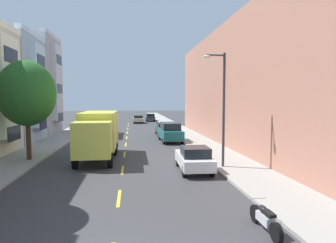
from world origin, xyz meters
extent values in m
plane|color=#38383A|center=(0.00, 30.00, 0.00)|extent=(160.00, 160.00, 0.00)
cube|color=#99968E|center=(-7.10, 28.00, 0.07)|extent=(3.20, 120.00, 0.14)
cube|color=#99968E|center=(7.10, 28.00, 0.07)|extent=(3.20, 120.00, 0.14)
cube|color=yellow|center=(0.00, 7.00, 0.00)|extent=(0.14, 2.20, 0.01)
cube|color=yellow|center=(0.00, 12.00, 0.00)|extent=(0.14, 2.20, 0.01)
cube|color=yellow|center=(0.00, 17.00, 0.00)|extent=(0.14, 2.20, 0.01)
cube|color=yellow|center=(0.00, 22.00, 0.00)|extent=(0.14, 2.20, 0.01)
cube|color=yellow|center=(0.00, 27.00, 0.00)|extent=(0.14, 2.20, 0.01)
cube|color=yellow|center=(0.00, 32.00, 0.00)|extent=(0.14, 2.20, 0.01)
cube|color=yellow|center=(0.00, 37.00, 0.00)|extent=(0.14, 2.20, 0.01)
cube|color=yellow|center=(0.00, 42.00, 0.00)|extent=(0.14, 2.20, 0.01)
cube|color=yellow|center=(0.00, 47.00, 0.00)|extent=(0.14, 2.20, 0.01)
cube|color=white|center=(-8.42, 17.39, 5.15)|extent=(0.55, 3.12, 7.44)
cube|color=#1E232D|center=(-8.13, 17.39, 1.72)|extent=(0.04, 2.37, 1.10)
cube|color=#1E232D|center=(-8.13, 17.39, 4.58)|extent=(0.04, 2.37, 1.10)
cube|color=#1E232D|center=(-8.13, 17.39, 7.44)|extent=(0.04, 2.37, 1.10)
cube|color=#CAE7FE|center=(-8.95, 24.52, 10.52)|extent=(0.60, 6.93, 0.44)
cube|color=#CAE7FE|center=(-8.42, 24.52, 5.56)|extent=(0.55, 3.12, 8.03)
cube|color=#1E232D|center=(-8.13, 24.52, 1.85)|extent=(0.04, 2.37, 1.10)
cube|color=#1E232D|center=(-8.13, 24.52, 4.94)|extent=(0.04, 2.37, 1.10)
cube|color=#1E232D|center=(-8.13, 24.52, 8.03)|extent=(0.04, 2.37, 1.10)
cube|color=silver|center=(-8.95, 31.65, 11.89)|extent=(0.60, 6.93, 0.44)
cube|color=silver|center=(-8.42, 31.65, 6.30)|extent=(0.55, 3.12, 9.10)
cube|color=#1E232D|center=(-8.13, 31.65, 2.10)|extent=(0.04, 2.37, 1.10)
cube|color=#1E232D|center=(-8.13, 31.65, 5.60)|extent=(0.04, 2.37, 1.10)
cube|color=#1E232D|center=(-8.13, 31.65, 9.10)|extent=(0.04, 2.37, 1.10)
cube|color=#B27560|center=(13.70, 20.00, 5.49)|extent=(10.00, 36.00, 10.99)
cylinder|color=#47331E|center=(-6.40, 15.21, 1.57)|extent=(0.31, 0.31, 2.85)
ellipsoid|color=#235B23|center=(-6.40, 15.21, 4.64)|extent=(3.75, 3.75, 4.40)
cylinder|color=#38383D|center=(6.10, 11.56, 3.57)|extent=(0.16, 0.16, 6.86)
cylinder|color=#38383D|center=(5.55, 11.56, 6.85)|extent=(1.10, 0.10, 0.10)
ellipsoid|color=silver|center=(5.05, 11.56, 6.75)|extent=(0.44, 0.28, 0.20)
cube|color=#D8D84C|center=(-1.79, 16.55, 1.99)|extent=(2.45, 5.25, 2.66)
cube|color=#D8D84C|center=(-1.82, 12.79, 1.76)|extent=(2.32, 1.92, 2.20)
cube|color=black|center=(-1.83, 11.89, 2.24)|extent=(2.02, 0.10, 0.97)
cube|color=black|center=(-1.77, 19.08, 0.43)|extent=(2.40, 0.18, 0.24)
cylinder|color=black|center=(-2.88, 12.75, 0.48)|extent=(0.29, 0.96, 0.96)
cylinder|color=black|center=(-0.76, 12.73, 0.48)|extent=(0.29, 0.96, 0.96)
cylinder|color=black|center=(-2.84, 17.97, 0.48)|extent=(0.29, 0.96, 0.96)
cylinder|color=black|center=(-0.72, 17.95, 0.48)|extent=(0.29, 0.96, 0.96)
cylinder|color=black|center=(-2.85, 16.87, 0.48)|extent=(0.29, 0.96, 0.96)
cylinder|color=black|center=(-0.73, 16.85, 0.48)|extent=(0.29, 0.96, 0.96)
cube|color=#333338|center=(4.32, 52.24, 0.64)|extent=(1.79, 4.02, 0.62)
cube|color=black|center=(4.31, 51.76, 1.23)|extent=(1.55, 1.70, 0.55)
cylinder|color=black|center=(5.10, 53.59, 0.33)|extent=(0.23, 0.66, 0.66)
cylinder|color=black|center=(3.58, 53.61, 0.33)|extent=(0.23, 0.66, 0.66)
cylinder|color=black|center=(5.06, 50.87, 0.33)|extent=(0.23, 0.66, 0.66)
cylinder|color=black|center=(3.54, 50.89, 0.33)|extent=(0.23, 0.66, 0.66)
cube|color=#195B60|center=(4.43, 23.32, 0.78)|extent=(2.07, 4.85, 0.90)
cube|color=black|center=(4.43, 23.32, 1.58)|extent=(1.79, 2.83, 0.70)
cylinder|color=black|center=(5.26, 24.98, 0.33)|extent=(0.24, 0.67, 0.66)
cylinder|color=black|center=(3.53, 24.93, 0.33)|extent=(0.24, 0.67, 0.66)
cylinder|color=black|center=(5.34, 21.71, 0.33)|extent=(0.24, 0.67, 0.66)
cylinder|color=black|center=(3.61, 21.67, 0.33)|extent=(0.24, 0.67, 0.66)
cube|color=navy|center=(-4.45, 34.47, 0.64)|extent=(1.91, 4.74, 0.62)
cube|color=black|center=(-4.46, 34.84, 1.23)|extent=(1.66, 2.85, 0.55)
cylinder|color=black|center=(-5.22, 32.85, 0.33)|extent=(0.23, 0.66, 0.66)
cylinder|color=black|center=(-3.62, 32.88, 0.33)|extent=(0.23, 0.66, 0.66)
cylinder|color=black|center=(-5.28, 36.05, 0.33)|extent=(0.23, 0.66, 0.66)
cylinder|color=black|center=(-3.68, 36.08, 0.33)|extent=(0.23, 0.66, 0.66)
cube|color=silver|center=(4.20, 11.25, 0.64)|extent=(1.86, 4.05, 0.62)
cube|color=black|center=(4.19, 10.77, 1.23)|extent=(1.58, 1.73, 0.55)
cylinder|color=black|center=(5.00, 12.59, 0.33)|extent=(0.24, 0.67, 0.66)
cylinder|color=black|center=(3.48, 12.64, 0.33)|extent=(0.24, 0.67, 0.66)
cylinder|color=black|center=(4.92, 9.87, 0.33)|extent=(0.24, 0.67, 0.66)
cylinder|color=black|center=(3.40, 9.92, 0.33)|extent=(0.24, 0.67, 0.66)
cube|color=#194C28|center=(4.44, 28.89, 0.64)|extent=(1.82, 4.70, 0.62)
cube|color=black|center=(4.44, 28.52, 1.23)|extent=(1.60, 2.82, 0.55)
cylinder|color=black|center=(5.24, 30.49, 0.33)|extent=(0.22, 0.66, 0.66)
cylinder|color=black|center=(3.64, 30.49, 0.33)|extent=(0.22, 0.66, 0.66)
cylinder|color=black|center=(5.24, 27.30, 0.33)|extent=(0.22, 0.66, 0.66)
cylinder|color=black|center=(3.64, 27.29, 0.33)|extent=(0.22, 0.66, 0.66)
cube|color=tan|center=(1.80, 47.79, 0.63)|extent=(1.80, 4.50, 0.60)
cube|color=black|center=(1.80, 47.57, 1.18)|extent=(1.58, 2.16, 0.50)
cylinder|color=black|center=(2.59, 49.32, 0.33)|extent=(0.22, 0.66, 0.66)
cylinder|color=black|center=(1.01, 49.32, 0.33)|extent=(0.22, 0.66, 0.66)
cylinder|color=black|center=(2.59, 46.26, 0.33)|extent=(0.22, 0.66, 0.66)
cylinder|color=black|center=(1.01, 46.26, 0.33)|extent=(0.22, 0.66, 0.66)
cylinder|color=black|center=(4.75, 3.93, 0.30)|extent=(0.14, 0.60, 0.60)
cylinder|color=black|center=(4.75, 2.48, 0.30)|extent=(0.14, 0.60, 0.60)
cube|color=silver|center=(4.75, 3.21, 0.42)|extent=(0.28, 0.81, 0.28)
ellipsoid|color=black|center=(4.75, 3.38, 0.68)|extent=(0.24, 0.48, 0.22)
cube|color=black|center=(4.75, 2.95, 0.70)|extent=(0.22, 0.52, 0.10)
cylinder|color=silver|center=(4.75, 3.82, 0.88)|extent=(0.62, 0.03, 0.03)
camera|label=1|loc=(0.57, -5.18, 4.18)|focal=30.67mm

